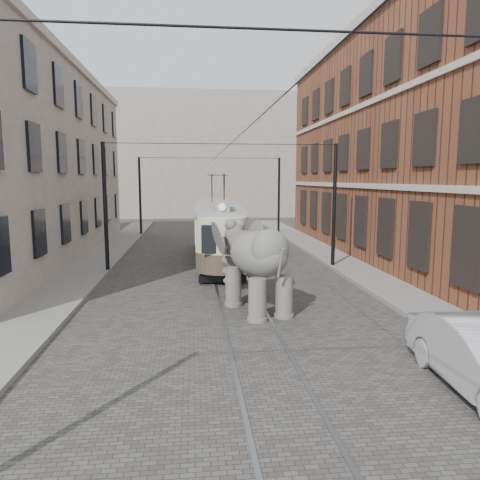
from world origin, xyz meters
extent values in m
plane|color=#484643|center=(0.00, 0.00, 0.00)|extent=(120.00, 120.00, 0.00)
cube|color=slate|center=(6.00, 0.00, 0.07)|extent=(2.00, 60.00, 0.15)
cube|color=slate|center=(-6.50, 0.00, 0.07)|extent=(2.00, 60.00, 0.15)
cube|color=brown|center=(11.00, 9.00, 6.00)|extent=(8.00, 26.00, 12.00)
cube|color=gray|center=(-11.00, 10.00, 5.00)|extent=(7.00, 24.00, 10.00)
cube|color=gray|center=(0.00, 40.00, 7.00)|extent=(28.00, 10.00, 14.00)
camera|label=1|loc=(-1.63, -15.09, 4.33)|focal=33.58mm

